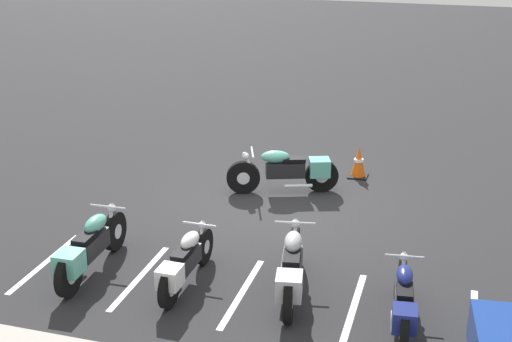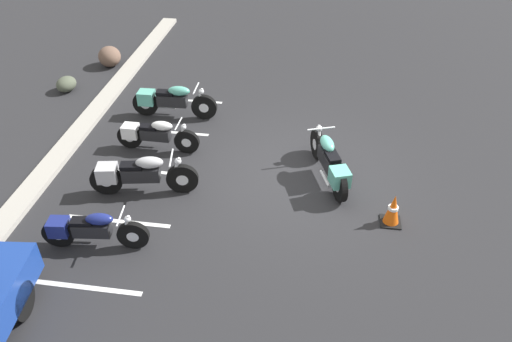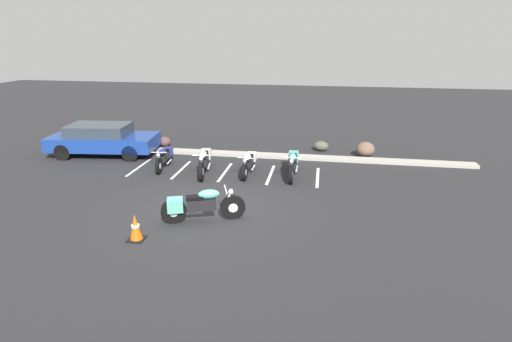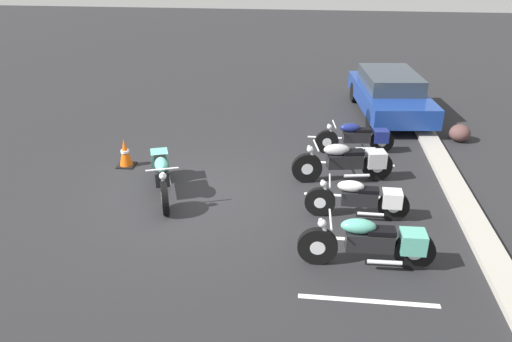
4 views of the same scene
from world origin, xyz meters
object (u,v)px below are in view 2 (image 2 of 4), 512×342
object	(u,v)px
parked_bike_0	(89,229)
landscape_rock_0	(66,84)
motorcycle_teal_featured	(330,162)
parked_bike_2	(153,134)
parked_bike_1	(138,174)
traffic_cone	(393,210)
parked_bike_3	(170,100)
landscape_rock_2	(110,56)

from	to	relation	value
parked_bike_0	landscape_rock_0	size ratio (longest dim) A/B	3.08
motorcycle_teal_featured	parked_bike_2	bearing A→B (deg)	62.09
parked_bike_1	landscape_rock_0	size ratio (longest dim) A/B	3.50
parked_bike_2	parked_bike_1	bearing A→B (deg)	-82.34
parked_bike_1	traffic_cone	world-z (taller)	parked_bike_1
parked_bike_3	landscape_rock_2	distance (m)	3.91
parked_bike_3	traffic_cone	distance (m)	6.39
landscape_rock_2	motorcycle_teal_featured	bearing A→B (deg)	-125.49
landscape_rock_0	parked_bike_1	bearing A→B (deg)	-139.07
parked_bike_1	parked_bike_2	bearing A→B (deg)	86.79
motorcycle_teal_featured	landscape_rock_2	size ratio (longest dim) A/B	2.88
landscape_rock_2	traffic_cone	xyz separation A→B (m)	(-6.16, -8.17, 0.01)
traffic_cone	landscape_rock_0	bearing A→B (deg)	63.55
landscape_rock_0	landscape_rock_2	world-z (taller)	landscape_rock_2
parked_bike_2	landscape_rock_2	bearing A→B (deg)	123.68
parked_bike_3	traffic_cone	size ratio (longest dim) A/B	3.28
parked_bike_0	traffic_cone	xyz separation A→B (m)	(1.46, -5.51, -0.09)
parked_bike_0	landscape_rock_2	size ratio (longest dim) A/B	2.62
parked_bike_3	landscape_rock_0	bearing A→B (deg)	162.55
parked_bike_2	landscape_rock_0	xyz separation A→B (m)	(2.54, 3.40, -0.21)
parked_bike_3	landscape_rock_2	world-z (taller)	parked_bike_3
parked_bike_1	parked_bike_3	size ratio (longest dim) A/B	1.00
parked_bike_3	landscape_rock_2	size ratio (longest dim) A/B	2.96
motorcycle_teal_featured	traffic_cone	world-z (taller)	motorcycle_teal_featured
landscape_rock_0	traffic_cone	distance (m)	9.78
parked_bike_2	parked_bike_3	world-z (taller)	parked_bike_3
motorcycle_teal_featured	parked_bike_3	world-z (taller)	motorcycle_teal_featured
parked_bike_1	parked_bike_3	bearing A→B (deg)	84.34
parked_bike_0	landscape_rock_0	distance (m)	6.66
parked_bike_3	landscape_rock_0	size ratio (longest dim) A/B	3.49
landscape_rock_2	parked_bike_3	bearing A→B (deg)	-135.07
parked_bike_0	parked_bike_3	bearing A→B (deg)	82.33
parked_bike_2	parked_bike_3	size ratio (longest dim) A/B	0.89
parked_bike_0	traffic_cone	bearing A→B (deg)	8.36
traffic_cone	parked_bike_1	bearing A→B (deg)	87.72
motorcycle_teal_featured	parked_bike_0	bearing A→B (deg)	102.50
parked_bike_1	landscape_rock_2	world-z (taller)	parked_bike_1
parked_bike_2	landscape_rock_2	world-z (taller)	parked_bike_2
parked_bike_0	parked_bike_3	xyz separation A→B (m)	(4.85, -0.10, 0.05)
landscape_rock_2	traffic_cone	size ratio (longest dim) A/B	1.11
motorcycle_teal_featured	landscape_rock_0	world-z (taller)	motorcycle_teal_featured
landscape_rock_2	parked_bike_1	bearing A→B (deg)	-153.16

